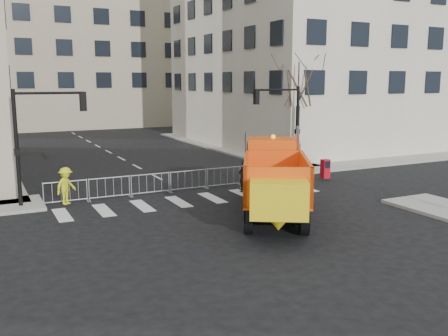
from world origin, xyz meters
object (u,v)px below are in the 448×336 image
cop_b (260,170)px  worker (66,186)px  plow_truck (274,178)px  newspaper_box (325,169)px  cop_a (243,176)px  cop_c (281,172)px

cop_b → worker: size_ratio=1.08×
plow_truck → worker: (-7.63, 5.70, -0.68)m
worker → plow_truck: bearing=-73.4°
cop_b → newspaper_box: (4.22, -0.26, -0.23)m
cop_a → cop_c: bearing=156.6°
cop_a → cop_c: size_ratio=0.95×
cop_b → cop_c: (0.73, -0.90, -0.04)m
cop_b → newspaper_box: bearing=-168.2°
worker → newspaper_box: size_ratio=1.56×
plow_truck → cop_a: (1.19, 4.90, -0.85)m
plow_truck → cop_a: 5.11m
cop_a → cop_b: (1.48, 0.77, 0.09)m
cop_b → worker: worker is taller
cop_a → newspaper_box: (5.70, 0.50, -0.14)m
cop_a → cop_c: cop_c is taller
newspaper_box → cop_b: bearing=175.9°
plow_truck → cop_c: (3.40, 4.76, -0.80)m
cop_b → newspaper_box: size_ratio=1.69×
worker → newspaper_box: (14.52, -0.30, -0.31)m
cop_a → cop_b: cop_b is taller
cop_b → cop_a: bearing=42.7°
cop_a → worker: worker is taller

